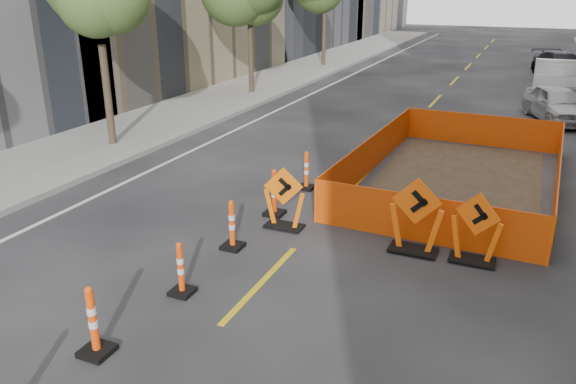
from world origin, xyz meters
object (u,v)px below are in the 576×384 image
at_px(channelizer_5, 232,225).
at_px(channelizer_7, 306,170).
at_px(channelizer_6, 274,192).
at_px(channelizer_3, 93,321).
at_px(parked_car_near, 557,104).
at_px(channelizer_4, 181,269).
at_px(parked_car_mid, 554,79).
at_px(chevron_sign_left, 284,198).
at_px(parked_car_far, 561,65).
at_px(chevron_sign_center, 416,215).
at_px(chevron_sign_right, 476,228).

relative_size(channelizer_5, channelizer_7, 1.03).
bearing_deg(channelizer_6, channelizer_5, -91.39).
height_order(channelizer_3, parked_car_near, parked_car_near).
height_order(channelizer_4, parked_car_mid, parked_car_mid).
distance_m(chevron_sign_left, parked_car_far, 25.81).
bearing_deg(parked_car_far, channelizer_6, -127.09).
bearing_deg(chevron_sign_center, parked_car_near, 73.71).
bearing_deg(chevron_sign_center, channelizer_3, -129.65).
height_order(channelizer_4, parked_car_far, parked_car_far).
distance_m(channelizer_3, channelizer_4, 1.95).
bearing_deg(parked_car_far, chevron_sign_center, -119.30).
bearing_deg(parked_car_mid, chevron_sign_center, -98.43).
relative_size(channelizer_4, channelizer_6, 0.88).
relative_size(channelizer_4, chevron_sign_left, 0.70).
height_order(channelizer_3, chevron_sign_right, chevron_sign_right).
height_order(chevron_sign_left, chevron_sign_center, chevron_sign_center).
xyz_separation_m(channelizer_4, chevron_sign_right, (4.53, 3.27, 0.24)).
distance_m(chevron_sign_right, parked_car_near, 13.65).
distance_m(chevron_sign_left, parked_car_mid, 19.55).
distance_m(channelizer_6, chevron_sign_left, 0.79).
distance_m(channelizer_5, parked_car_mid, 21.00).
bearing_deg(chevron_sign_right, channelizer_3, -114.41).
distance_m(channelizer_5, channelizer_6, 1.93).
distance_m(channelizer_3, channelizer_7, 7.74).
height_order(channelizer_3, channelizer_6, channelizer_6).
xyz_separation_m(channelizer_5, parked_car_mid, (6.01, 20.12, 0.31)).
height_order(channelizer_4, channelizer_5, channelizer_5).
bearing_deg(channelizer_7, channelizer_6, -90.74).
height_order(chevron_sign_left, chevron_sign_right, chevron_sign_right).
bearing_deg(parked_car_near, chevron_sign_right, -117.35).
relative_size(channelizer_5, parked_car_far, 0.22).
bearing_deg(parked_car_mid, channelizer_5, -107.26).
xyz_separation_m(chevron_sign_left, parked_car_far, (5.90, 25.12, -0.01)).
bearing_deg(parked_car_near, channelizer_6, -135.99).
distance_m(chevron_sign_right, parked_car_mid, 18.83).
xyz_separation_m(parked_car_near, parked_car_far, (0.33, 11.57, 0.02)).
distance_m(channelizer_4, parked_car_mid, 22.85).
xyz_separation_m(channelizer_3, channelizer_7, (0.21, 7.74, -0.05)).
xyz_separation_m(channelizer_4, parked_car_mid, (5.95, 22.05, 0.34)).
bearing_deg(channelizer_4, parked_car_near, 70.17).
bearing_deg(chevron_sign_center, channelizer_6, 164.54).
relative_size(channelizer_3, channelizer_7, 1.09).
xyz_separation_m(channelizer_4, channelizer_7, (0.01, 5.80, 0.02)).
bearing_deg(parked_car_near, chevron_sign_left, -133.20).
bearing_deg(parked_car_far, channelizer_4, -125.14).
height_order(channelizer_4, channelizer_6, channelizer_6).
xyz_separation_m(channelizer_6, parked_car_mid, (5.97, 18.19, 0.27)).
distance_m(chevron_sign_left, chevron_sign_center, 2.88).
xyz_separation_m(channelizer_6, chevron_sign_right, (4.54, -0.59, 0.17)).
xyz_separation_m(chevron_sign_left, parked_car_near, (5.58, 13.56, -0.03)).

